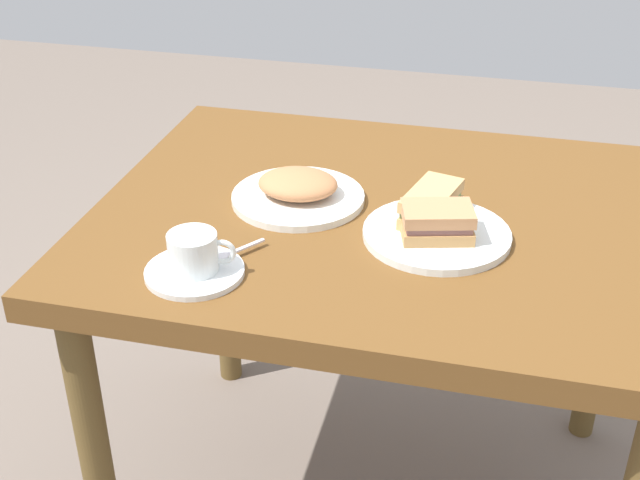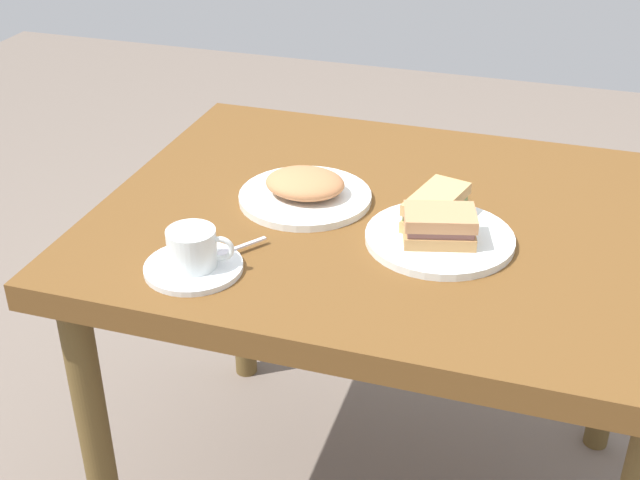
% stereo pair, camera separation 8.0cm
% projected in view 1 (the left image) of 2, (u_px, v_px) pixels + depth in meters
% --- Properties ---
extents(dining_table, '(1.07, 0.84, 0.75)m').
position_uv_depth(dining_table, '(385.00, 253.00, 1.60)').
color(dining_table, brown).
rests_on(dining_table, ground_plane).
extents(sandwich_plate, '(0.26, 0.26, 0.01)m').
position_uv_depth(sandwich_plate, '(437.00, 234.00, 1.47)').
color(sandwich_plate, white).
rests_on(sandwich_plate, dining_table).
extents(sandwich_front, '(0.14, 0.11, 0.05)m').
position_uv_depth(sandwich_front, '(437.00, 222.00, 1.43)').
color(sandwich_front, tan).
rests_on(sandwich_front, sandwich_plate).
extents(sandwich_back, '(0.10, 0.16, 0.05)m').
position_uv_depth(sandwich_back, '(431.00, 204.00, 1.49)').
color(sandwich_back, tan).
rests_on(sandwich_back, sandwich_plate).
extents(coffee_saucer, '(0.16, 0.16, 0.01)m').
position_uv_depth(coffee_saucer, '(195.00, 272.00, 1.36)').
color(coffee_saucer, white).
rests_on(coffee_saucer, dining_table).
extents(coffee_cup, '(0.11, 0.08, 0.06)m').
position_uv_depth(coffee_cup, '(194.00, 251.00, 1.34)').
color(coffee_cup, white).
rests_on(coffee_cup, coffee_saucer).
extents(spoon, '(0.07, 0.09, 0.01)m').
position_uv_depth(spoon, '(232.00, 252.00, 1.40)').
color(spoon, silver).
rests_on(spoon, coffee_saucer).
extents(side_plate, '(0.25, 0.25, 0.01)m').
position_uv_depth(side_plate, '(298.00, 197.00, 1.59)').
color(side_plate, white).
rests_on(side_plate, dining_table).
extents(side_food_pile, '(0.15, 0.12, 0.04)m').
position_uv_depth(side_food_pile, '(298.00, 184.00, 1.57)').
color(side_food_pile, '#B7774B').
rests_on(side_food_pile, side_plate).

